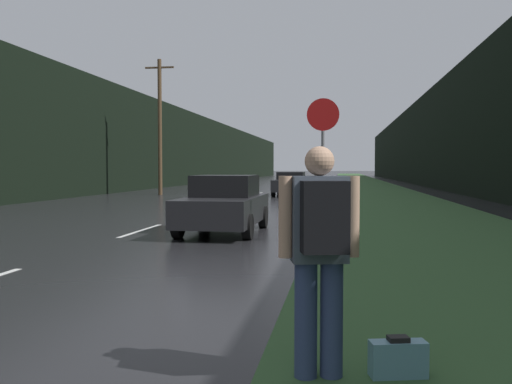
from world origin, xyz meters
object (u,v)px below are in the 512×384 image
(hitchhiker_with_backpack, at_px, (320,247))
(car_passing_near, at_px, (224,204))
(stop_sign, at_px, (323,154))
(car_passing_far, at_px, (291,183))
(suitcase, at_px, (398,360))

(hitchhiker_with_backpack, xyz_separation_m, car_passing_near, (-2.78, 9.36, -0.32))
(stop_sign, xyz_separation_m, car_passing_far, (-2.55, 20.27, -1.24))
(hitchhiker_with_backpack, xyz_separation_m, car_passing_far, (-2.78, 28.14, -0.32))
(suitcase, relative_size, car_passing_far, 0.10)
(suitcase, height_order, car_passing_far, car_passing_far)
(car_passing_far, bearing_deg, car_passing_near, 90.00)
(hitchhiker_with_backpack, height_order, car_passing_far, hitchhiker_with_backpack)
(suitcase, bearing_deg, car_passing_far, 83.53)
(hitchhiker_with_backpack, bearing_deg, suitcase, -1.52)
(stop_sign, distance_m, car_passing_far, 20.46)
(hitchhiker_with_backpack, xyz_separation_m, suitcase, (0.61, 0.13, -0.89))
(stop_sign, relative_size, hitchhiker_with_backpack, 1.75)
(stop_sign, relative_size, car_passing_far, 0.67)
(hitchhiker_with_backpack, distance_m, suitcase, 1.08)
(stop_sign, bearing_deg, suitcase, -83.78)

